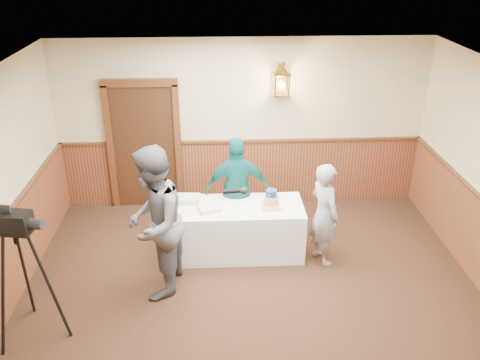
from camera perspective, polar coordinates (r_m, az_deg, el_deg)
The scene contains 10 objects.
ground at distance 6.02m, azimuth 2.02°, elevation -17.94°, with size 7.00×7.00×0.00m, color black.
room_shell at distance 5.49m, azimuth 1.32°, elevation -3.00°, with size 6.02×7.02×2.81m.
display_table at distance 7.31m, azimuth -0.08°, elevation -5.53°, with size 1.80×0.80×0.75m, color white.
tiered_cake at distance 7.06m, azimuth 3.51°, elevation -2.31°, with size 0.28×0.28×0.27m.
sheet_cake_yellow at distance 7.01m, azimuth -3.43°, elevation -3.22°, with size 0.29×0.22×0.06m, color #FFE498.
sheet_cake_green at distance 7.27m, azimuth -5.83°, elevation -2.14°, with size 0.32×0.26×0.08m, color #94C087.
interviewer at distance 6.32m, azimuth -9.66°, elevation -4.82°, with size 1.57×1.06×1.98m.
baker at distance 7.03m, azimuth 9.42°, elevation -3.80°, with size 0.54×0.36×1.49m, color gray.
assistant_p at distance 7.45m, azimuth -0.27°, elevation -1.09°, with size 0.95×0.40×1.62m, color #0E5B5A.
tv_camera_rig at distance 6.17m, azimuth -22.93°, elevation -10.55°, with size 0.63×0.58×1.59m.
Camera 1 is at (-0.41, -4.36, 4.13)m, focal length 38.00 mm.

